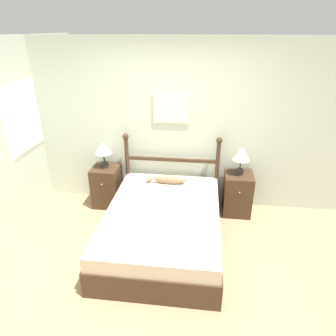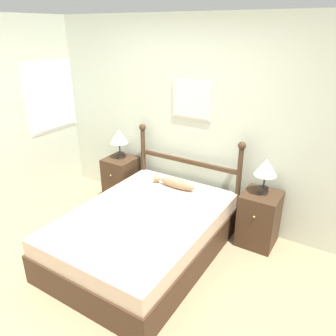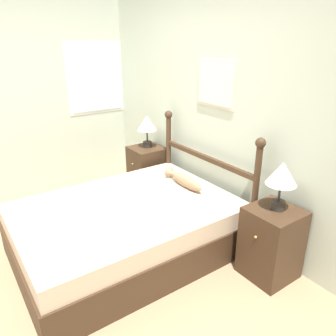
{
  "view_description": "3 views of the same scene",
  "coord_description": "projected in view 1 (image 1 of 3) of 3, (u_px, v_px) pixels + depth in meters",
  "views": [
    {
      "loc": [
        0.48,
        -2.63,
        2.63
      ],
      "look_at": [
        0.03,
        1.03,
        0.9
      ],
      "focal_mm": 32.0,
      "sensor_mm": 36.0,
      "label": 1
    },
    {
      "loc": [
        1.87,
        -1.88,
        2.4
      ],
      "look_at": [
        0.06,
        1.04,
        0.9
      ],
      "focal_mm": 35.0,
      "sensor_mm": 36.0,
      "label": 2
    },
    {
      "loc": [
        2.51,
        -0.67,
        1.99
      ],
      "look_at": [
        0.05,
        1.06,
        0.8
      ],
      "focal_mm": 35.0,
      "sensor_mm": 36.0,
      "label": 3
    }
  ],
  "objects": [
    {
      "name": "fish_pillow",
      "position": [
        167.0,
        179.0,
        4.46
      ],
      "size": [
        0.57,
        0.12,
        0.14
      ],
      "color": "#997A5B",
      "rests_on": "bed"
    },
    {
      "name": "nightstand_left",
      "position": [
        107.0,
        186.0,
        4.81
      ],
      "size": [
        0.42,
        0.45,
        0.65
      ],
      "color": "#3D2819",
      "rests_on": "ground_plane"
    },
    {
      "name": "nightstand_right",
      "position": [
        237.0,
        194.0,
        4.59
      ],
      "size": [
        0.42,
        0.45,
        0.65
      ],
      "color": "#3D2819",
      "rests_on": "ground_plane"
    },
    {
      "name": "bed",
      "position": [
        163.0,
        226.0,
        3.95
      ],
      "size": [
        1.47,
        2.05,
        0.52
      ],
      "color": "#3D2819",
      "rests_on": "ground_plane"
    },
    {
      "name": "table_lamp_left",
      "position": [
        103.0,
        149.0,
        4.56
      ],
      "size": [
        0.25,
        0.25,
        0.42
      ],
      "color": "#2D2823",
      "rests_on": "nightstand_left"
    },
    {
      "name": "headboard",
      "position": [
        172.0,
        166.0,
        4.66
      ],
      "size": [
        1.5,
        0.1,
        1.18
      ],
      "color": "#3D2819",
      "rests_on": "ground_plane"
    },
    {
      "name": "wall_back",
      "position": [
        172.0,
        126.0,
        4.54
      ],
      "size": [
        6.4,
        0.08,
        2.55
      ],
      "color": "beige",
      "rests_on": "ground_plane"
    },
    {
      "name": "ground_plane",
      "position": [
        155.0,
        274.0,
        3.53
      ],
      "size": [
        16.0,
        16.0,
        0.0
      ],
      "primitive_type": "plane",
      "color": "#9E7F5B"
    },
    {
      "name": "table_lamp_right",
      "position": [
        241.0,
        155.0,
        4.33
      ],
      "size": [
        0.25,
        0.25,
        0.42
      ],
      "color": "#2D2823",
      "rests_on": "nightstand_right"
    }
  ]
}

